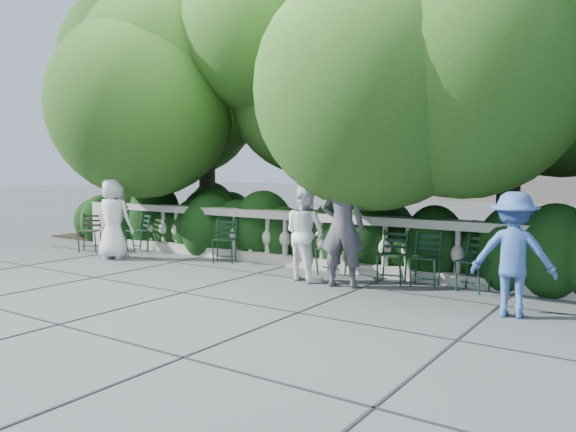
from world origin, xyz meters
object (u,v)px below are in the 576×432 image
Objects in this scene: chair_e at (422,288)px; person_woman_grey at (342,227)px; chair_b at (223,264)px; person_casual_man at (305,233)px; chair_a at (131,252)px; chair_f at (389,285)px; person_older_blue at (513,254)px; chair_weathered at (88,252)px; chair_c at (326,276)px; chair_d at (467,293)px; person_businessman at (114,218)px.

person_woman_grey is (-1.06, -0.58, 0.92)m from chair_e.
person_casual_man is (2.11, -0.42, 0.76)m from chair_b.
chair_a is at bearing 153.12° from chair_b.
person_woman_grey is (-0.54, -0.54, 0.92)m from chair_f.
person_older_blue is at bearing 156.92° from person_woman_grey.
person_older_blue is at bearing -35.78° from chair_b.
person_woman_grey reaches higher than chair_weathered.
person_woman_grey is (5.44, -0.54, 0.92)m from chair_a.
chair_a is 1.00× the size of chair_f.
chair_b and chair_c have the same top height.
person_casual_man is at bearing -155.68° from chair_d.
chair_a is 7.16m from chair_d.
person_businessman is (-6.72, -0.89, 0.81)m from chair_d.
person_woman_grey is at bearing -158.94° from chair_e.
chair_e is 1.00× the size of chair_weathered.
chair_a is 4.83m from chair_c.
person_woman_grey reaches higher than person_businessman.
chair_c is 0.55× the size of person_older_blue.
person_older_blue is at bearing -37.71° from chair_d.
person_casual_man and person_older_blue have the same top height.
person_businessman is at bearing 19.96° from person_casual_man.
chair_a is 0.46× the size of person_woman_grey.
person_businessman is 1.07× the size of person_older_blue.
chair_d and chair_f have the same top height.
person_casual_man is (5.42, 0.14, 0.76)m from chair_weathered.
person_businessman is (-2.15, -0.78, 0.81)m from chair_b.
chair_d is (7.16, 0.10, 0.00)m from chair_a.
chair_weathered is at bearing -15.58° from person_woman_grey.
chair_weathered is (-7.87, -0.67, 0.00)m from chair_d.
chair_weathered is at bearing 162.92° from chair_b.
chair_e is 1.52m from person_woman_grey.
chair_d is 1.00× the size of chair_e.
chair_b is at bearing 171.91° from chair_f.
person_casual_man is at bearing -17.07° from person_older_blue.
chair_b is at bearing -26.48° from person_woman_grey.
person_woman_grey is 1.21× the size of person_casual_man.
chair_b is 3.04m from person_woman_grey.
chair_c is 5.57m from chair_weathered.
chair_f is at bearing 16.97° from chair_a.
chair_d is 1.00× the size of chair_f.
chair_e and chair_weathered have the same top height.
chair_f is at bearing -32.73° from person_older_blue.
chair_f is 6.71m from chair_weathered.
chair_f is 1.00× the size of chair_weathered.
chair_c is 1.67m from chair_e.
chair_b and chair_f have the same top height.
chair_d is (4.56, 0.11, 0.00)m from chair_b.
person_older_blue is (5.38, -0.86, 0.76)m from chair_b.
person_casual_man is at bearing 11.82° from chair_a.
chair_a is 1.00× the size of chair_b.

